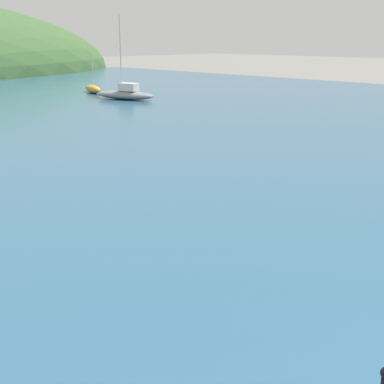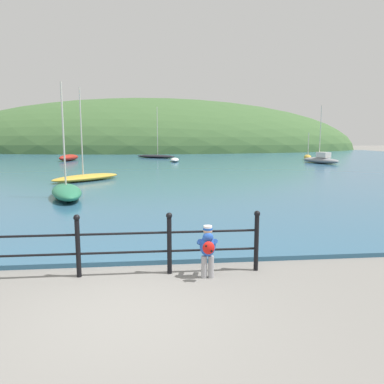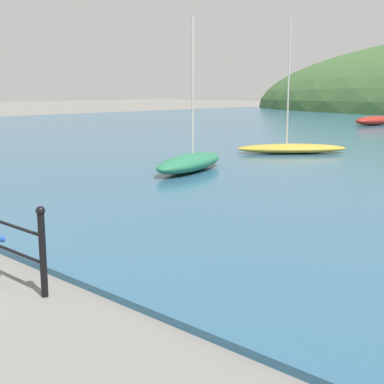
% 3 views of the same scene
% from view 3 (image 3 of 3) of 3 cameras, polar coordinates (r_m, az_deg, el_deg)
% --- Properties ---
extents(boat_white_sailboat, '(2.16, 3.96, 4.73)m').
position_cam_3_polar(boat_white_sailboat, '(16.93, -0.21, 3.24)').
color(boat_white_sailboat, '#287551').
rests_on(boat_white_sailboat, water).
extents(boat_twin_mast, '(2.08, 3.91, 0.66)m').
position_cam_3_polar(boat_twin_mast, '(41.00, 18.84, 7.22)').
color(boat_twin_mast, maroon).
rests_on(boat_twin_mast, water).
extents(boat_far_right, '(4.02, 4.07, 5.25)m').
position_cam_3_polar(boat_far_right, '(22.13, 10.59, 4.66)').
color(boat_far_right, gold).
rests_on(boat_far_right, water).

